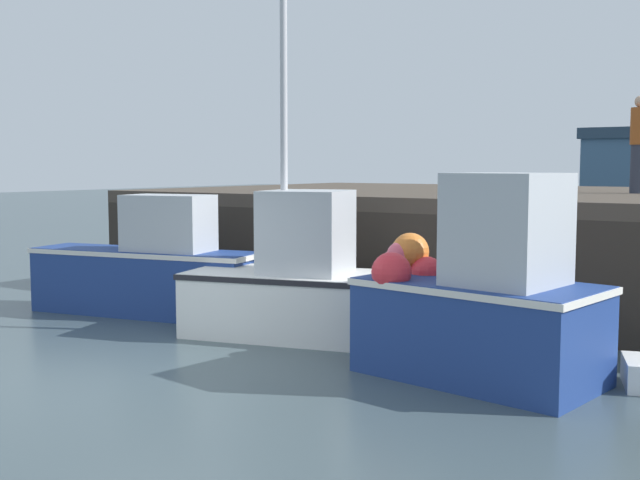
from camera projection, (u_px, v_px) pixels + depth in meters
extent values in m
cube|color=#3D4C51|center=(150.00, 378.00, 9.85)|extent=(120.00, 160.00, 0.10)
cube|color=#473D33|center=(513.00, 197.00, 16.36)|extent=(14.36, 8.95, 0.25)
cube|color=#312A23|center=(417.00, 269.00, 12.84)|extent=(14.36, 0.24, 1.81)
cylinder|color=#312A23|center=(130.00, 245.00, 16.65)|extent=(0.31, 0.31, 1.81)
cylinder|color=#312A23|center=(420.00, 268.00, 12.91)|extent=(0.31, 0.31, 1.81)
cylinder|color=#312A23|center=(418.00, 225.00, 22.37)|extent=(0.31, 0.31, 1.81)
cylinder|color=#312A23|center=(256.00, 255.00, 14.78)|extent=(6.81, 0.15, 1.60)
cube|color=navy|center=(144.00, 282.00, 13.71)|extent=(4.22, 1.81, 1.13)
cube|color=silver|center=(144.00, 253.00, 13.66)|extent=(4.30, 1.85, 0.08)
cube|color=#B2B7BC|center=(168.00, 223.00, 13.42)|extent=(1.59, 1.11, 0.96)
cube|color=silver|center=(285.00, 304.00, 12.02)|extent=(3.17, 2.19, 0.98)
cube|color=black|center=(284.00, 275.00, 11.98)|extent=(3.23, 2.24, 0.08)
cube|color=#B2B7BC|center=(307.00, 232.00, 11.80)|extent=(1.45, 1.46, 1.23)
cylinder|color=#B7B7BC|center=(284.00, 91.00, 11.72)|extent=(0.11, 0.11, 2.95)
cube|color=navy|center=(479.00, 330.00, 9.56)|extent=(2.99, 1.92, 1.19)
cube|color=silver|center=(480.00, 286.00, 9.51)|extent=(3.05, 1.96, 0.08)
cube|color=#B2B7BC|center=(507.00, 229.00, 9.21)|extent=(1.31, 1.36, 1.31)
sphere|color=red|center=(427.00, 273.00, 10.21)|extent=(0.44, 0.44, 0.44)
sphere|color=#EA5B70|center=(399.00, 254.00, 10.31)|extent=(0.32, 0.32, 0.32)
sphere|color=#EA5B70|center=(397.00, 265.00, 10.77)|extent=(0.46, 0.46, 0.46)
sphere|color=orange|center=(410.00, 252.00, 10.38)|extent=(0.50, 0.50, 0.50)
sphere|color=red|center=(391.00, 272.00, 9.67)|extent=(0.50, 0.50, 0.50)
cylinder|color=#2D3342|center=(638.00, 169.00, 14.78)|extent=(0.29, 0.29, 0.91)
cylinder|color=#994C1E|center=(640.00, 126.00, 14.70)|extent=(0.34, 0.34, 0.69)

